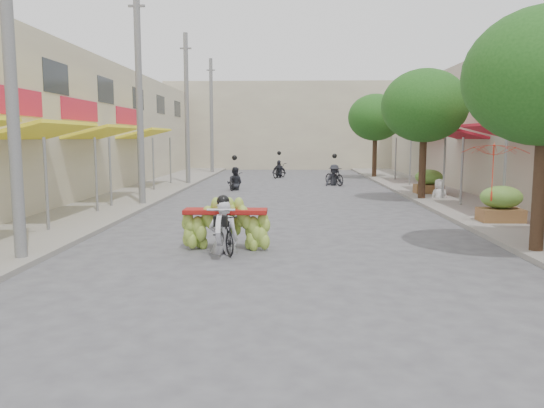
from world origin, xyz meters
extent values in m
plane|color=#58575C|center=(0.00, 0.00, 0.00)|extent=(120.00, 120.00, 0.00)
cube|color=gray|center=(-7.00, 15.00, 0.06)|extent=(4.00, 60.00, 0.12)
cube|color=gray|center=(7.00, 15.00, 0.06)|extent=(4.00, 60.00, 0.12)
cylinder|color=slate|center=(-6.30, 4.80, 1.27)|extent=(0.08, 0.08, 2.55)
cube|color=yellow|center=(-7.12, 8.00, 2.75)|extent=(1.77, 4.00, 0.53)
cylinder|color=slate|center=(-6.30, 6.20, 1.27)|extent=(0.08, 0.08, 2.55)
cylinder|color=slate|center=(-6.30, 9.80, 1.27)|extent=(0.08, 0.08, 2.55)
cube|color=red|center=(-8.00, 8.00, 3.60)|extent=(0.10, 3.50, 0.80)
cube|color=yellow|center=(-7.12, 13.00, 2.75)|extent=(1.77, 4.00, 0.53)
cylinder|color=slate|center=(-6.30, 11.20, 1.27)|extent=(0.08, 0.08, 2.55)
cylinder|color=slate|center=(-6.30, 14.80, 1.27)|extent=(0.08, 0.08, 2.55)
cube|color=red|center=(-8.00, 13.00, 3.60)|extent=(0.10, 3.50, 0.80)
cube|color=yellow|center=(-7.12, 19.00, 2.75)|extent=(1.77, 4.00, 0.53)
cylinder|color=slate|center=(-6.30, 17.20, 1.27)|extent=(0.08, 0.08, 2.55)
cylinder|color=slate|center=(-6.30, 20.80, 1.27)|extent=(0.08, 0.08, 2.55)
cube|color=red|center=(-8.00, 19.00, 3.60)|extent=(0.10, 3.50, 0.80)
cube|color=#1E2328|center=(-8.02, 11.00, 4.60)|extent=(0.08, 2.00, 1.10)
cube|color=#1E2328|center=(-8.02, 16.00, 4.60)|extent=(0.08, 2.00, 1.10)
cube|color=#1E2328|center=(-8.02, 21.00, 4.60)|extent=(0.08, 2.00, 1.10)
cube|color=#1E2328|center=(-8.02, 26.00, 4.60)|extent=(0.08, 2.00, 1.10)
cube|color=#1E2328|center=(-8.02, 31.00, 4.60)|extent=(0.08, 2.00, 1.10)
cylinder|color=slate|center=(6.30, 5.90, 1.27)|extent=(0.08, 0.08, 2.55)
cube|color=#AE1727|center=(7.12, 10.00, 2.75)|extent=(1.77, 4.20, 0.53)
cylinder|color=slate|center=(6.30, 8.10, 1.27)|extent=(0.08, 0.08, 2.55)
cylinder|color=slate|center=(6.30, 11.90, 1.27)|extent=(0.08, 0.08, 2.55)
cube|color=#AE1727|center=(7.12, 16.00, 2.75)|extent=(1.77, 4.20, 0.53)
cylinder|color=slate|center=(6.30, 14.10, 1.27)|extent=(0.08, 0.08, 2.55)
cylinder|color=slate|center=(6.30, 17.90, 1.27)|extent=(0.08, 0.08, 2.55)
cube|color=#AE1727|center=(7.12, 22.00, 2.75)|extent=(1.77, 4.20, 0.53)
cylinder|color=slate|center=(6.30, 20.10, 1.27)|extent=(0.08, 0.08, 2.55)
cylinder|color=slate|center=(6.30, 23.90, 1.27)|extent=(0.08, 0.08, 2.55)
cube|color=#C1B698|center=(0.00, 38.00, 3.50)|extent=(20.00, 6.00, 7.00)
cylinder|color=slate|center=(-5.40, 3.00, 4.00)|extent=(0.24, 0.24, 8.00)
cylinder|color=slate|center=(-5.40, 12.00, 4.00)|extent=(0.24, 0.24, 8.00)
cube|color=slate|center=(-5.40, 12.00, 7.20)|extent=(0.60, 0.08, 0.08)
cylinder|color=slate|center=(-5.40, 21.00, 4.00)|extent=(0.24, 0.24, 8.00)
cube|color=slate|center=(-5.40, 21.00, 7.20)|extent=(0.60, 0.08, 0.08)
cylinder|color=slate|center=(-5.40, 30.00, 4.00)|extent=(0.24, 0.24, 8.00)
cube|color=slate|center=(-5.40, 30.00, 7.20)|extent=(0.60, 0.08, 0.08)
cylinder|color=#3A2719|center=(5.40, 4.00, 1.60)|extent=(0.28, 0.28, 3.20)
cylinder|color=#3A2719|center=(5.40, 14.00, 1.60)|extent=(0.28, 0.28, 3.20)
ellipsoid|color=#235A1A|center=(5.40, 14.00, 3.80)|extent=(3.40, 3.40, 2.90)
cylinder|color=#3A2719|center=(5.40, 26.00, 1.60)|extent=(0.28, 0.28, 3.20)
ellipsoid|color=#235A1A|center=(5.40, 26.00, 3.80)|extent=(3.40, 3.40, 2.90)
cube|color=brown|center=(6.20, 8.00, 0.37)|extent=(1.20, 0.80, 0.50)
ellipsoid|color=#639939|center=(6.20, 8.00, 0.95)|extent=(1.20, 0.88, 0.66)
cube|color=brown|center=(6.20, 16.00, 0.37)|extent=(1.20, 0.80, 0.50)
ellipsoid|color=#639939|center=(6.20, 16.00, 0.95)|extent=(1.20, 0.88, 0.66)
imported|color=black|center=(-1.38, 4.09, 0.45)|extent=(0.98, 1.59, 0.90)
cylinder|color=silver|center=(-1.38, 3.44, 0.62)|extent=(0.10, 0.66, 0.66)
cube|color=black|center=(-1.38, 3.54, 0.80)|extent=(0.28, 0.22, 0.22)
cylinder|color=silver|center=(-1.38, 3.64, 1.02)|extent=(0.60, 0.05, 0.05)
cube|color=maroon|center=(-1.38, 4.44, 0.88)|extent=(1.88, 0.55, 0.10)
imported|color=silver|center=(-1.38, 4.04, 1.19)|extent=(0.64, 0.48, 1.78)
sphere|color=black|center=(-1.38, 4.01, 2.05)|extent=(0.28, 0.28, 0.28)
imported|color=red|center=(5.76, 7.50, 2.43)|extent=(2.29, 2.29, 1.67)
imported|color=white|center=(6.21, 14.34, 0.87)|extent=(0.81, 0.56, 1.50)
imported|color=black|center=(-2.60, 18.30, 0.42)|extent=(0.82, 1.56, 0.83)
imported|color=#27282E|center=(-2.60, 18.30, 1.12)|extent=(0.87, 0.62, 1.65)
sphere|color=black|center=(-2.60, 18.30, 1.58)|extent=(0.26, 0.26, 0.26)
imported|color=black|center=(2.47, 20.92, 0.49)|extent=(1.26, 1.68, 0.98)
imported|color=#27282E|center=(2.47, 20.92, 1.12)|extent=(1.19, 1.01, 1.65)
sphere|color=black|center=(2.47, 20.92, 1.58)|extent=(0.26, 0.26, 0.26)
imported|color=black|center=(-0.58, 26.30, 0.46)|extent=(1.21, 1.76, 0.93)
imported|color=#27282E|center=(-0.58, 26.30, 1.12)|extent=(1.11, 0.88, 1.65)
sphere|color=black|center=(-0.58, 26.30, 1.58)|extent=(0.26, 0.26, 0.26)
camera|label=1|loc=(0.06, -7.42, 2.53)|focal=35.00mm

